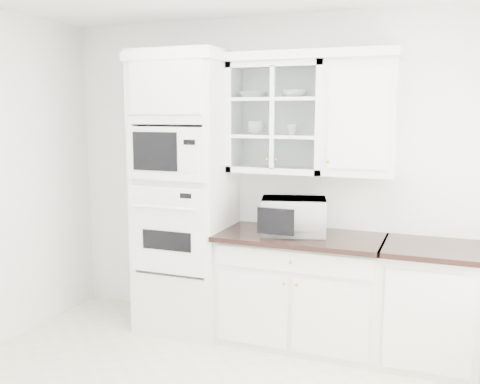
% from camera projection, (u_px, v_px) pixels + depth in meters
% --- Properties ---
extents(room_shell, '(4.00, 3.50, 2.70)m').
position_uv_depth(room_shell, '(219.00, 131.00, 3.35)').
color(room_shell, white).
rests_on(room_shell, ground).
extents(oven_column, '(0.76, 0.68, 2.40)m').
position_uv_depth(oven_column, '(185.00, 193.00, 4.61)').
color(oven_column, white).
rests_on(oven_column, ground).
extents(base_cabinet_run, '(1.32, 0.67, 0.92)m').
position_uv_depth(base_cabinet_run, '(301.00, 288.00, 4.39)').
color(base_cabinet_run, white).
rests_on(base_cabinet_run, ground).
extents(extra_base_cabinet, '(0.72, 0.67, 0.92)m').
position_uv_depth(extra_base_cabinet, '(429.00, 304.00, 4.03)').
color(extra_base_cabinet, white).
rests_on(extra_base_cabinet, ground).
extents(upper_cabinet_glass, '(0.80, 0.33, 0.90)m').
position_uv_depth(upper_cabinet_glass, '(278.00, 118.00, 4.39)').
color(upper_cabinet_glass, white).
rests_on(upper_cabinet_glass, room_shell).
extents(upper_cabinet_solid, '(0.55, 0.33, 0.90)m').
position_uv_depth(upper_cabinet_solid, '(361.00, 118.00, 4.15)').
color(upper_cabinet_solid, white).
rests_on(upper_cabinet_solid, room_shell).
extents(crown_molding, '(2.14, 0.38, 0.07)m').
position_uv_depth(crown_molding, '(266.00, 57.00, 4.33)').
color(crown_molding, white).
rests_on(crown_molding, room_shell).
extents(countertop_microwave, '(0.60, 0.54, 0.30)m').
position_uv_depth(countertop_microwave, '(294.00, 216.00, 4.31)').
color(countertop_microwave, white).
rests_on(countertop_microwave, base_cabinet_run).
extents(bowl_a, '(0.23, 0.23, 0.05)m').
position_uv_depth(bowl_a, '(253.00, 95.00, 4.44)').
color(bowl_a, white).
rests_on(bowl_a, upper_cabinet_glass).
extents(bowl_b, '(0.23, 0.23, 0.06)m').
position_uv_depth(bowl_b, '(293.00, 94.00, 4.31)').
color(bowl_b, white).
rests_on(bowl_b, upper_cabinet_glass).
extents(cup_a, '(0.18, 0.18, 0.11)m').
position_uv_depth(cup_a, '(255.00, 128.00, 4.47)').
color(cup_a, white).
rests_on(cup_a, upper_cabinet_glass).
extents(cup_b, '(0.12, 0.12, 0.09)m').
position_uv_depth(cup_b, '(292.00, 130.00, 4.35)').
color(cup_b, white).
rests_on(cup_b, upper_cabinet_glass).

